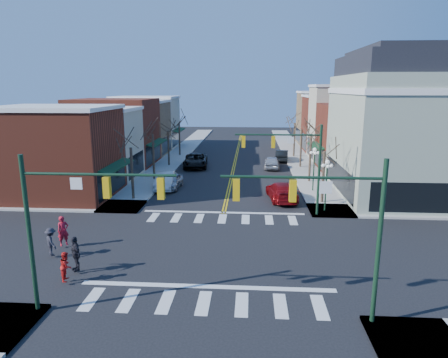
% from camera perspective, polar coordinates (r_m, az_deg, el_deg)
% --- Properties ---
extents(ground, '(160.00, 160.00, 0.00)m').
position_cam_1_polar(ground, '(25.20, -1.27, -10.20)').
color(ground, black).
rests_on(ground, ground).
extents(sidewalk_left, '(3.50, 70.00, 0.15)m').
position_cam_1_polar(sidewalk_left, '(45.50, -10.04, 0.25)').
color(sidewalk_left, '#9E9B93').
rests_on(sidewalk_left, ground).
extents(sidewalk_right, '(3.50, 70.00, 0.15)m').
position_cam_1_polar(sidewalk_right, '(44.68, 12.31, -0.08)').
color(sidewalk_right, '#9E9B93').
rests_on(sidewalk_right, ground).
extents(bldg_left_brick_a, '(10.00, 8.50, 8.00)m').
position_cam_1_polar(bldg_left_brick_a, '(39.47, -22.73, 3.32)').
color(bldg_left_brick_a, maroon).
rests_on(bldg_left_brick_a, ground).
extents(bldg_left_stucco_a, '(10.00, 7.00, 7.50)m').
position_cam_1_polar(bldg_left_stucco_a, '(46.48, -18.50, 4.66)').
color(bldg_left_stucco_a, '#B9B298').
rests_on(bldg_left_stucco_a, ground).
extents(bldg_left_brick_b, '(10.00, 9.00, 8.50)m').
position_cam_1_polar(bldg_left_brick_b, '(53.85, -15.35, 6.44)').
color(bldg_left_brick_b, maroon).
rests_on(bldg_left_brick_b, ground).
extents(bldg_left_tan, '(10.00, 7.50, 7.80)m').
position_cam_1_polar(bldg_left_tan, '(61.70, -12.84, 7.02)').
color(bldg_left_tan, '#9A7B55').
rests_on(bldg_left_tan, ground).
extents(bldg_left_stucco_b, '(10.00, 8.00, 8.20)m').
position_cam_1_polar(bldg_left_stucco_b, '(69.11, -11.02, 7.87)').
color(bldg_left_stucco_b, '#B9B298').
rests_on(bldg_left_stucco_b, ground).
extents(bldg_right_brick_a, '(10.00, 8.50, 8.00)m').
position_cam_1_polar(bldg_right_brick_a, '(50.98, 19.16, 5.57)').
color(bldg_right_brick_a, maroon).
rests_on(bldg_right_brick_a, ground).
extents(bldg_right_stucco, '(10.00, 7.00, 10.00)m').
position_cam_1_polar(bldg_right_stucco, '(58.35, 17.27, 7.53)').
color(bldg_right_stucco, '#B9B298').
rests_on(bldg_right_stucco, ground).
extents(bldg_right_brick_b, '(10.00, 8.00, 8.50)m').
position_cam_1_polar(bldg_right_brick_b, '(65.71, 15.74, 7.51)').
color(bldg_right_brick_b, maroon).
rests_on(bldg_right_brick_b, ground).
extents(bldg_right_tan, '(10.00, 8.00, 9.00)m').
position_cam_1_polar(bldg_right_tan, '(73.51, 14.50, 8.30)').
color(bldg_right_tan, '#9A7B55').
rests_on(bldg_right_tan, ground).
extents(victorian_corner, '(12.25, 14.25, 13.30)m').
position_cam_1_polar(victorian_corner, '(40.37, 24.94, 7.13)').
color(victorian_corner, '#97A28C').
rests_on(victorian_corner, ground).
extents(traffic_mast_near_left, '(6.60, 0.28, 7.20)m').
position_cam_1_polar(traffic_mast_near_left, '(18.20, -21.26, -4.54)').
color(traffic_mast_near_left, '#14331E').
rests_on(traffic_mast_near_left, ground).
extents(traffic_mast_near_right, '(6.60, 0.28, 7.20)m').
position_cam_1_polar(traffic_mast_near_right, '(16.87, 15.50, -5.47)').
color(traffic_mast_near_right, '#14331E').
rests_on(traffic_mast_near_right, ground).
extents(traffic_mast_far_right, '(6.60, 0.28, 7.20)m').
position_cam_1_polar(traffic_mast_far_right, '(31.11, 10.17, 3.12)').
color(traffic_mast_far_right, '#14331E').
rests_on(traffic_mast_far_right, ground).
extents(lamppost_corner, '(0.36, 0.36, 4.33)m').
position_cam_1_polar(lamppost_corner, '(32.90, 14.44, 0.34)').
color(lamppost_corner, '#14331E').
rests_on(lamppost_corner, ground).
extents(lamppost_midblock, '(0.36, 0.36, 4.33)m').
position_cam_1_polar(lamppost_midblock, '(39.18, 12.75, 2.41)').
color(lamppost_midblock, '#14331E').
rests_on(lamppost_midblock, ground).
extents(tree_left_a, '(0.24, 0.24, 4.76)m').
position_cam_1_polar(tree_left_a, '(36.45, -12.99, 0.68)').
color(tree_left_a, '#382B21').
rests_on(tree_left_a, ground).
extents(tree_left_b, '(0.24, 0.24, 5.04)m').
position_cam_1_polar(tree_left_b, '(43.99, -10.03, 3.07)').
color(tree_left_b, '#382B21').
rests_on(tree_left_b, ground).
extents(tree_left_c, '(0.24, 0.24, 4.55)m').
position_cam_1_polar(tree_left_c, '(51.73, -7.93, 4.32)').
color(tree_left_c, '#382B21').
rests_on(tree_left_c, ground).
extents(tree_left_d, '(0.24, 0.24, 4.90)m').
position_cam_1_polar(tree_left_d, '(59.49, -6.38, 5.65)').
color(tree_left_d, '#382B21').
rests_on(tree_left_d, ground).
extents(tree_right_a, '(0.24, 0.24, 4.62)m').
position_cam_1_polar(tree_right_a, '(35.48, 13.98, 0.19)').
color(tree_right_a, '#382B21').
rests_on(tree_right_a, ground).
extents(tree_right_b, '(0.24, 0.24, 5.18)m').
position_cam_1_polar(tree_right_b, '(43.17, 12.20, 2.88)').
color(tree_right_b, '#382B21').
rests_on(tree_right_b, ground).
extents(tree_right_c, '(0.24, 0.24, 4.83)m').
position_cam_1_polar(tree_right_c, '(51.03, 10.93, 4.25)').
color(tree_right_c, '#382B21').
rests_on(tree_right_c, ground).
extents(tree_right_d, '(0.24, 0.24, 4.97)m').
position_cam_1_polar(tree_right_d, '(58.89, 10.01, 5.49)').
color(tree_right_d, '#382B21').
rests_on(tree_right_d, ground).
extents(car_left_near, '(1.95, 4.38, 1.46)m').
position_cam_1_polar(car_left_near, '(40.36, -7.49, -0.32)').
color(car_left_near, '#A4A3A7').
rests_on(car_left_near, ground).
extents(car_left_mid, '(2.11, 5.06, 1.63)m').
position_cam_1_polar(car_left_mid, '(40.34, -8.42, -0.23)').
color(car_left_mid, silver).
rests_on(car_left_mid, ground).
extents(car_left_far, '(3.36, 6.42, 1.72)m').
position_cam_1_polar(car_left_far, '(50.79, -4.08, 2.64)').
color(car_left_far, black).
rests_on(car_left_far, ground).
extents(car_right_near, '(2.90, 5.81, 1.62)m').
position_cam_1_polar(car_right_near, '(36.24, 8.26, -1.74)').
color(car_right_near, maroon).
rests_on(car_right_near, ground).
extents(car_right_mid, '(2.18, 4.75, 1.58)m').
position_cam_1_polar(car_right_mid, '(50.22, 6.87, 2.38)').
color(car_right_mid, '#BAB9BF').
rests_on(car_right_mid, ground).
extents(car_right_far, '(2.09, 4.89, 1.57)m').
position_cam_1_polar(car_right_far, '(55.54, 8.25, 3.34)').
color(car_right_far, black).
rests_on(car_right_far, ground).
extents(pedestrian_red_a, '(0.82, 0.80, 1.90)m').
position_cam_1_polar(pedestrian_red_a, '(27.25, -22.00, -6.89)').
color(pedestrian_red_a, '#AC1225').
rests_on(pedestrian_red_a, sidewalk_left).
extents(pedestrian_red_b, '(0.73, 0.86, 1.55)m').
position_cam_1_polar(pedestrian_red_b, '(22.55, -21.63, -11.49)').
color(pedestrian_red_b, red).
rests_on(pedestrian_red_b, sidewalk_left).
extents(pedestrian_dark_a, '(1.12, 1.16, 1.94)m').
position_cam_1_polar(pedestrian_dark_a, '(23.42, -20.47, -9.94)').
color(pedestrian_dark_a, black).
rests_on(pedestrian_dark_a, sidewalk_left).
extents(pedestrian_dark_b, '(1.23, 1.22, 1.70)m').
position_cam_1_polar(pedestrian_dark_b, '(25.97, -23.47, -8.22)').
color(pedestrian_dark_b, black).
rests_on(pedestrian_dark_b, sidewalk_left).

